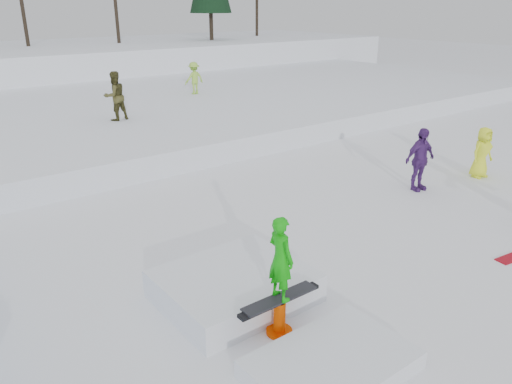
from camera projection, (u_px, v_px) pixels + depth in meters
ground at (297, 276)px, 10.03m from camera, size 120.00×120.00×0.00m
snow_midrise at (53, 119)px, 21.77m from camera, size 50.00×18.00×0.80m
walker_olive at (115, 96)px, 19.41m from camera, size 1.02×0.85×1.90m
walker_ygreen at (194, 78)px, 25.09m from camera, size 1.05×0.64×1.59m
spectator_purple at (420, 159)px, 14.37m from camera, size 1.13×0.58×1.85m
spectator_yellow at (482, 152)px, 15.50m from camera, size 0.85×0.62×1.60m
jib_rail_feature at (258, 302)px, 8.64m from camera, size 2.60×4.40×2.11m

